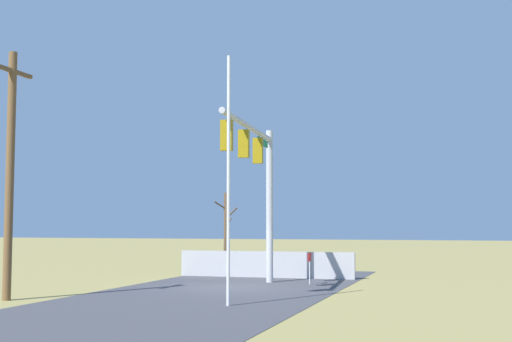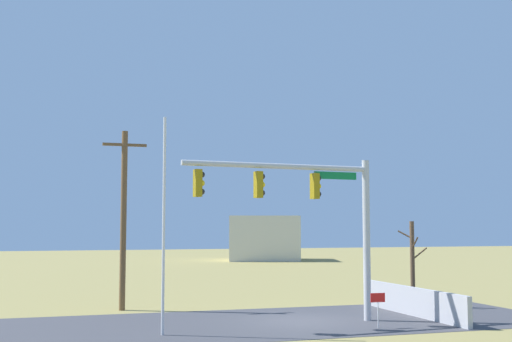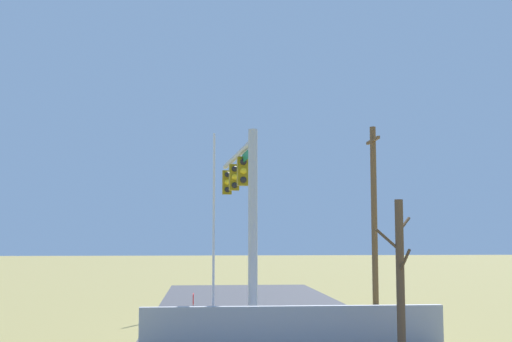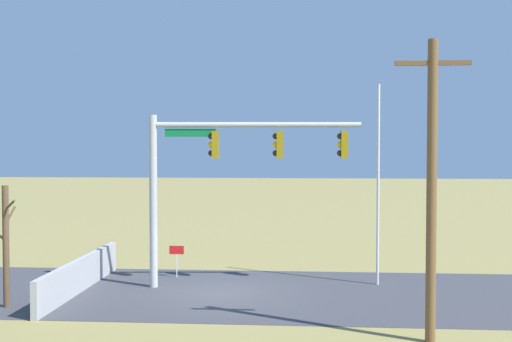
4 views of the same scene
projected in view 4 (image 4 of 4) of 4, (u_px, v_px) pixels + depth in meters
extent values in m
plane|color=olive|center=(220.00, 293.00, 22.60)|extent=(160.00, 160.00, 0.00)
cube|color=#3D3D42|center=(337.00, 294.00, 22.30)|extent=(28.00, 8.00, 0.01)
cube|color=#B7B5AD|center=(126.00, 287.00, 23.57)|extent=(6.00, 6.00, 0.01)
cube|color=#A8A8AD|center=(80.00, 275.00, 22.79)|extent=(0.20, 7.85, 1.14)
cylinder|color=#B2B5BA|center=(153.00, 201.00, 23.37)|extent=(0.28, 0.28, 6.13)
cylinder|color=#B2B5BA|center=(257.00, 125.00, 23.27)|extent=(7.35, 0.77, 0.20)
cube|color=#0F7238|center=(190.00, 133.00, 23.28)|extent=(1.80, 0.17, 0.28)
cube|color=#937A0F|center=(215.00, 145.00, 23.30)|extent=(0.27, 0.38, 0.96)
sphere|color=black|center=(211.00, 136.00, 23.29)|extent=(0.22, 0.22, 0.22)
sphere|color=yellow|center=(211.00, 145.00, 23.30)|extent=(0.22, 0.22, 0.22)
sphere|color=black|center=(211.00, 153.00, 23.31)|extent=(0.22, 0.22, 0.22)
cube|color=#937A0F|center=(280.00, 145.00, 23.30)|extent=(0.27, 0.38, 0.96)
sphere|color=black|center=(276.00, 136.00, 23.29)|extent=(0.22, 0.22, 0.22)
sphere|color=yellow|center=(276.00, 145.00, 23.30)|extent=(0.22, 0.22, 0.22)
sphere|color=black|center=(276.00, 153.00, 23.31)|extent=(0.22, 0.22, 0.22)
cube|color=#937A0F|center=(344.00, 145.00, 23.31)|extent=(0.27, 0.38, 0.96)
sphere|color=black|center=(340.00, 136.00, 23.29)|extent=(0.22, 0.22, 0.22)
sphere|color=yellow|center=(340.00, 145.00, 23.31)|extent=(0.22, 0.22, 0.22)
sphere|color=black|center=(340.00, 153.00, 23.32)|extent=(0.22, 0.22, 0.22)
cylinder|color=silver|center=(378.00, 185.00, 23.76)|extent=(0.10, 0.10, 7.25)
cylinder|color=brown|center=(432.00, 192.00, 16.76)|extent=(0.26, 0.26, 7.73)
cube|color=brown|center=(433.00, 63.00, 16.63)|extent=(1.90, 0.12, 0.12)
cylinder|color=brown|center=(6.00, 247.00, 20.49)|extent=(0.20, 0.20, 3.81)
cylinder|color=brown|center=(10.00, 205.00, 20.23)|extent=(0.54, 0.47, 0.39)
cylinder|color=brown|center=(10.00, 216.00, 20.73)|extent=(0.12, 0.61, 0.55)
cylinder|color=silver|center=(177.00, 266.00, 25.18)|extent=(0.04, 0.04, 0.90)
cube|color=red|center=(177.00, 250.00, 25.15)|extent=(0.56, 0.02, 0.32)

